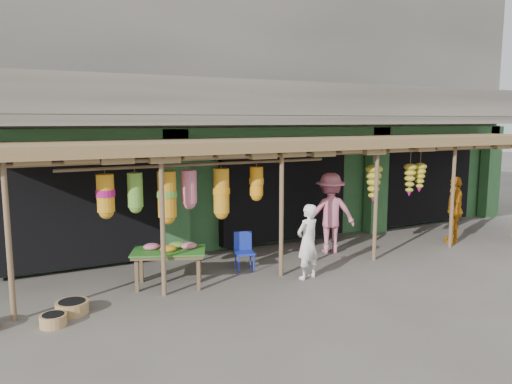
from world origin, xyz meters
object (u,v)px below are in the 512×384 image
person_vendor (455,210)px  flower_table (170,252)px  blue_chair (244,249)px  person_front (308,242)px  person_shopper (330,213)px

person_vendor → flower_table: bearing=-43.2°
flower_table → person_vendor: size_ratio=0.92×
person_vendor → blue_chair: bearing=-46.1°
flower_table → person_front: 2.75m
blue_chair → person_front: bearing=-39.0°
blue_chair → person_front: size_ratio=0.53×
flower_table → person_shopper: size_ratio=0.82×
person_front → blue_chair: bearing=-67.4°
blue_chair → person_front: 1.47m
blue_chair → person_vendor: person_vendor is taller
flower_table → blue_chair: bearing=32.5°
blue_chair → person_front: person_front is taller
blue_chair → person_vendor: (5.98, -0.42, 0.42)m
flower_table → person_vendor: 7.73m
person_front → person_vendor: bearing=174.0°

